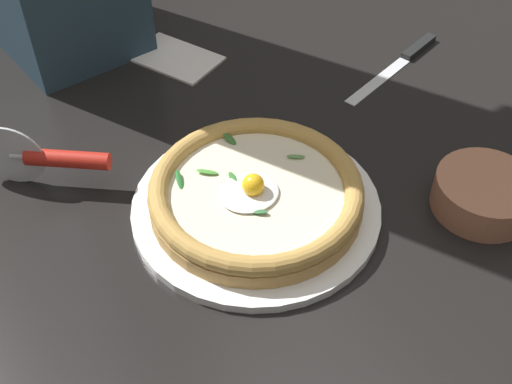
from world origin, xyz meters
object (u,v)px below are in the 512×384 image
(side_bowl, at_px, (484,194))
(folded_napkin, at_px, (175,57))
(table_knife, at_px, (405,58))
(pizza_cutter, at_px, (49,158))
(pizza, at_px, (256,193))

(side_bowl, distance_m, folded_napkin, 0.53)
(table_knife, bearing_deg, folded_napkin, -32.13)
(side_bowl, relative_size, folded_napkin, 0.88)
(pizza_cutter, height_order, table_knife, pizza_cutter)
(table_knife, bearing_deg, side_bowl, 64.94)
(pizza_cutter, bearing_deg, table_knife, 178.08)
(side_bowl, bearing_deg, folded_napkin, -70.52)
(side_bowl, height_order, pizza_cutter, pizza_cutter)
(side_bowl, relative_size, pizza_cutter, 0.86)
(pizza_cutter, bearing_deg, pizza, 137.79)
(side_bowl, bearing_deg, pizza, -30.39)
(folded_napkin, bearing_deg, table_knife, 147.87)
(side_bowl, bearing_deg, pizza_cutter, -36.11)
(side_bowl, relative_size, table_knife, 0.53)
(pizza, distance_m, table_knife, 0.41)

